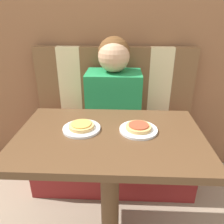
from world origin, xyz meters
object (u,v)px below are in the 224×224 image
(plate_left, at_px, (82,129))
(pizza_right, at_px, (139,127))
(person, at_px, (114,89))
(pizza_left, at_px, (81,126))
(plate_right, at_px, (138,130))

(plate_left, distance_m, pizza_right, 0.28)
(person, xyz_separation_m, pizza_left, (-0.14, -0.51, -0.01))
(person, distance_m, plate_right, 0.53)
(plate_right, distance_m, pizza_right, 0.02)
(pizza_left, xyz_separation_m, pizza_right, (0.28, 0.00, 0.00))
(plate_left, bearing_deg, person, 74.75)
(plate_left, distance_m, plate_right, 0.28)
(pizza_right, bearing_deg, plate_right, 0.00)
(person, distance_m, pizza_right, 0.52)
(plate_left, height_order, plate_right, same)
(person, bearing_deg, pizza_left, -105.25)
(person, bearing_deg, pizza_right, -74.75)
(person, height_order, pizza_left, person)
(plate_right, xyz_separation_m, pizza_right, (0.00, 0.00, 0.02))
(plate_right, bearing_deg, plate_left, 180.00)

